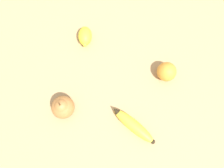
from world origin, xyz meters
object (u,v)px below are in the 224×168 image
Objects in this scene: orange at (167,72)px; lemon at (85,36)px; banana at (133,125)px; pear at (63,107)px.

orange reaches higher than lemon.
pear is at bearing 26.22° from banana.
pear is at bearing 91.41° from orange.
banana is 1.72× the size of pear.
pear reaches higher than lemon.
orange reaches higher than banana.
banana is 1.90× the size of lemon.
orange is at bearing -83.09° from banana.
orange is at bearing -88.59° from pear.
banana is 0.23m from orange.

